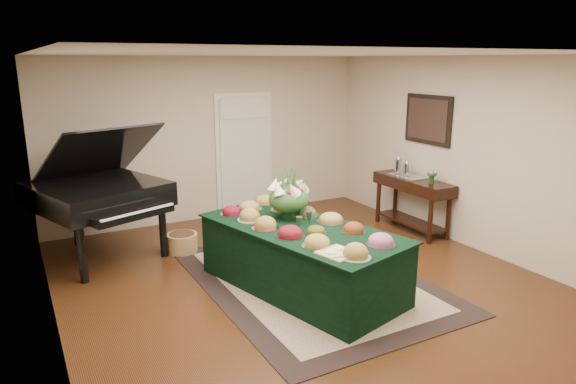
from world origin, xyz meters
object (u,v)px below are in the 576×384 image
mahogany_sideboard (413,190)px  buffet_table (301,258)px  grand_piano (98,192)px  floral_centerpiece (289,194)px

mahogany_sideboard → buffet_table: bearing=-158.4°
buffet_table → grand_piano: grand_piano is taller
buffet_table → floral_centerpiece: 0.78m
grand_piano → mahogany_sideboard: (4.49, -1.17, -0.26)m
buffet_table → mahogany_sideboard: bearing=21.6°
floral_centerpiece → mahogany_sideboard: 2.69m
floral_centerpiece → grand_piano: (-1.92, 1.83, -0.16)m
buffet_table → mahogany_sideboard: mahogany_sideboard is taller
grand_piano → mahogany_sideboard: grand_piano is taller
buffet_table → floral_centerpiece: size_ratio=5.24×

